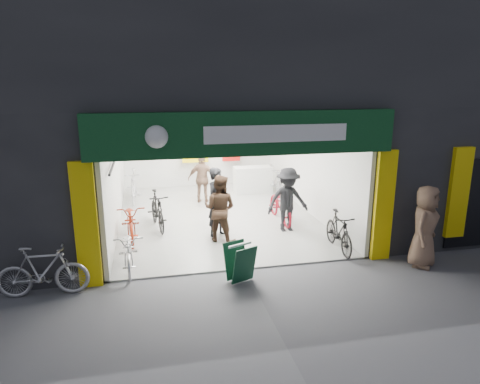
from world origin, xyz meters
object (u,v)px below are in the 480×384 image
object	(u,v)px
bike_left_front	(129,250)
pedestrian_near	(425,226)
parked_bike	(43,271)
bike_right_front	(339,232)
sandwich_board	(240,261)

from	to	relation	value
bike_left_front	pedestrian_near	xyz separation A→B (m)	(6.47, -1.21, 0.48)
parked_bike	pedestrian_near	distance (m)	8.08
bike_left_front	bike_right_front	world-z (taller)	bike_right_front
pedestrian_near	sandwich_board	size ratio (longest dim) A/B	2.32
bike_left_front	sandwich_board	xyz separation A→B (m)	(2.27, -1.10, -0.01)
parked_bike	sandwich_board	xyz separation A→B (m)	(3.86, -0.20, -0.07)
parked_bike	bike_left_front	bearing A→B (deg)	-58.20
bike_right_front	pedestrian_near	size ratio (longest dim) A/B	0.88
bike_left_front	sandwich_board	bearing A→B (deg)	-28.53
sandwich_board	bike_right_front	bearing A→B (deg)	0.32
sandwich_board	parked_bike	bearing A→B (deg)	155.39
bike_right_front	pedestrian_near	distance (m)	1.95
bike_left_front	sandwich_board	distance (m)	2.53
bike_left_front	bike_right_front	distance (m)	5.00
bike_left_front	parked_bike	xyz separation A→B (m)	(-1.59, -0.90, 0.06)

